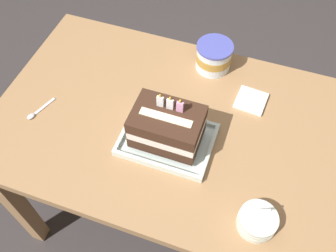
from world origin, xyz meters
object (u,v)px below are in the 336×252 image
birthday_cake (167,126)px  bowl_stack (257,221)px  foil_tray (167,140)px  ice_cream_tub (214,56)px  napkin_pile (251,101)px  serving_spoon_near_tray (35,113)px

birthday_cake → bowl_stack: bearing=-28.7°
foil_tray → ice_cream_tub: (0.05, 0.37, 0.04)m
ice_cream_tub → napkin_pile: ice_cream_tub is taller
serving_spoon_near_tray → napkin_pile: 0.73m
foil_tray → birthday_cake: 0.08m
birthday_cake → napkin_pile: size_ratio=1.96×
foil_tray → birthday_cake: size_ratio=1.38×
napkin_pile → foil_tray: bearing=-131.3°
birthday_cake → bowl_stack: birthday_cake is taller
ice_cream_tub → serving_spoon_near_tray: (-0.50, -0.41, -0.05)m
serving_spoon_near_tray → napkin_pile: napkin_pile is taller
foil_tray → birthday_cake: bearing=90.0°
ice_cream_tub → napkin_pile: 0.21m
serving_spoon_near_tray → napkin_pile: (0.67, 0.29, 0.00)m
foil_tray → serving_spoon_near_tray: 0.46m
ice_cream_tub → napkin_pile: bearing=-34.8°
ice_cream_tub → napkin_pile: (0.17, -0.12, -0.05)m
bowl_stack → serving_spoon_near_tray: bearing=170.2°
birthday_cake → ice_cream_tub: birthday_cake is taller
ice_cream_tub → serving_spoon_near_tray: ice_cream_tub is taller
foil_tray → serving_spoon_near_tray: foil_tray is taller
bowl_stack → napkin_pile: bowl_stack is taller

